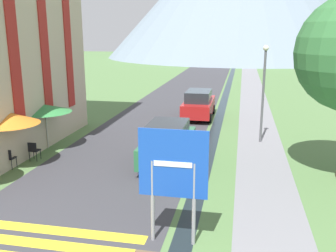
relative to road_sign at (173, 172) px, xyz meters
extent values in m
plane|color=#517542|center=(-0.94, 15.52, -2.00)|extent=(160.00, 160.00, 0.00)
cube|color=#38383D|center=(-3.44, 25.52, -1.99)|extent=(6.40, 60.00, 0.01)
cube|color=slate|center=(2.66, 25.52, -1.99)|extent=(2.20, 60.00, 0.01)
cube|color=black|center=(0.26, 25.52, -2.00)|extent=(0.60, 60.00, 0.00)
cube|color=yellow|center=(-3.44, -0.76, -1.99)|extent=(5.44, 0.44, 0.01)
cube|color=yellow|center=(-3.44, -0.06, -1.99)|extent=(5.44, 0.44, 0.01)
cube|color=maroon|center=(-7.49, 5.06, 4.15)|extent=(0.06, 0.70, 9.22)
cube|color=maroon|center=(-7.49, 7.52, 4.15)|extent=(0.06, 0.70, 9.22)
cube|color=maroon|center=(-7.49, 9.98, 4.15)|extent=(0.06, 0.70, 9.22)
cylinder|color=gray|center=(-0.55, 0.02, -0.86)|extent=(0.10, 0.10, 2.28)
cylinder|color=gray|center=(0.55, 0.02, -0.86)|extent=(0.10, 0.10, 2.28)
cube|color=#1947B7|center=(0.00, 0.00, 0.23)|extent=(1.81, 0.05, 1.81)
cube|color=white|center=(0.00, -0.03, 0.23)|extent=(0.99, 0.02, 0.14)
cube|color=#28663D|center=(-1.34, 6.14, -1.28)|extent=(1.83, 4.19, 0.84)
cube|color=#23282D|center=(-1.34, 5.93, -0.52)|extent=(1.56, 2.30, 0.68)
cylinder|color=black|center=(-2.22, 7.44, -1.70)|extent=(0.18, 0.60, 0.60)
cylinder|color=black|center=(-0.46, 7.44, -1.70)|extent=(0.18, 0.60, 0.60)
cylinder|color=black|center=(-2.22, 4.85, -1.70)|extent=(0.18, 0.60, 0.60)
cylinder|color=black|center=(-0.46, 4.85, -1.70)|extent=(0.18, 0.60, 0.60)
cube|color=#A31919|center=(-1.08, 15.21, -1.28)|extent=(1.80, 4.46, 0.84)
cube|color=#23282D|center=(-1.08, 14.99, -0.52)|extent=(1.53, 2.45, 0.68)
cylinder|color=black|center=(-1.94, 16.60, -1.70)|extent=(0.18, 0.60, 0.60)
cylinder|color=black|center=(-0.22, 16.60, -1.70)|extent=(0.18, 0.60, 0.60)
cylinder|color=black|center=(-1.94, 13.83, -1.70)|extent=(0.18, 0.60, 0.60)
cylinder|color=black|center=(-0.22, 13.83, -1.70)|extent=(0.18, 0.60, 0.60)
cube|color=black|center=(-7.61, 4.23, -1.55)|extent=(0.40, 0.40, 0.04)
cube|color=black|center=(-7.61, 4.05, -1.35)|extent=(0.40, 0.04, 0.40)
cylinder|color=black|center=(-7.78, 4.40, -1.77)|extent=(0.03, 0.03, 0.45)
cylinder|color=black|center=(-7.44, 4.40, -1.77)|extent=(0.03, 0.03, 0.45)
cylinder|color=black|center=(-7.78, 4.06, -1.77)|extent=(0.03, 0.03, 0.45)
cylinder|color=black|center=(-7.44, 4.06, -1.77)|extent=(0.03, 0.03, 0.45)
cube|color=black|center=(-7.16, 5.36, -1.55)|extent=(0.40, 0.40, 0.04)
cube|color=black|center=(-7.16, 5.18, -1.35)|extent=(0.40, 0.04, 0.40)
cylinder|color=black|center=(-7.33, 5.53, -1.77)|extent=(0.03, 0.03, 0.45)
cylinder|color=black|center=(-6.99, 5.53, -1.77)|extent=(0.03, 0.03, 0.45)
cylinder|color=black|center=(-7.33, 5.19, -1.77)|extent=(0.03, 0.03, 0.45)
cylinder|color=black|center=(-6.99, 5.19, -1.77)|extent=(0.03, 0.03, 0.45)
cylinder|color=#B7B2A8|center=(-7.63, 4.45, -0.90)|extent=(0.06, 0.06, 2.19)
cone|color=orange|center=(-7.63, 4.45, 0.09)|extent=(2.47, 2.47, 0.49)
cylinder|color=#B7B2A8|center=(-7.49, 7.09, -0.96)|extent=(0.06, 0.06, 2.07)
cone|color=#338442|center=(-7.49, 7.09, -0.03)|extent=(2.49, 2.49, 0.36)
cylinder|color=#515156|center=(2.69, 10.20, 0.31)|extent=(0.12, 0.12, 4.61)
sphere|color=silver|center=(2.69, 10.20, 2.73)|extent=(0.28, 0.28, 0.28)
camera|label=1|loc=(1.62, -8.84, 3.49)|focal=40.00mm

